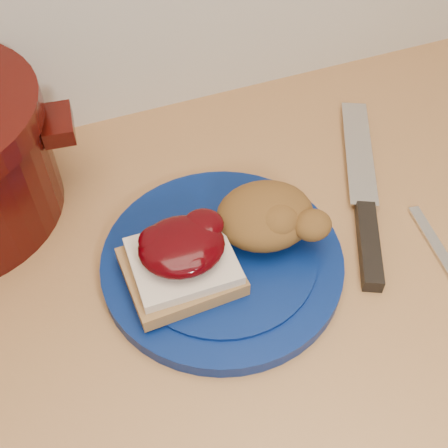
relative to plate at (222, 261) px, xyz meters
name	(u,v)px	position (x,y,z in m)	size (l,w,h in m)	color
base_cabinet	(218,415)	(-0.01, 0.01, -0.48)	(4.00, 0.60, 0.86)	beige
plate	(222,261)	(0.00, 0.00, 0.00)	(0.28, 0.28, 0.02)	#061955
sandwich	(182,260)	(-0.05, -0.01, 0.04)	(0.12, 0.11, 0.06)	olive
stuffing_mound	(265,215)	(0.06, 0.01, 0.04)	(0.11, 0.10, 0.06)	brown
chef_knife	(366,216)	(0.19, 0.00, 0.00)	(0.17, 0.31, 0.02)	black
butter_knife	(446,261)	(0.25, -0.09, -0.01)	(0.17, 0.01, 0.00)	silver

